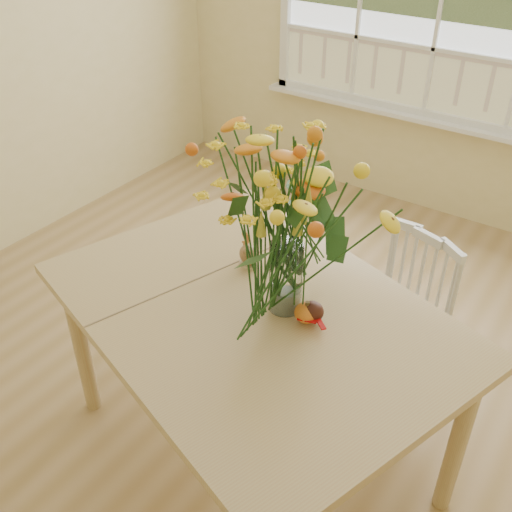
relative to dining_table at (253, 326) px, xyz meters
The scene contains 8 objects.
floor 0.84m from the dining_table, 137.81° to the left, with size 4.00×4.50×0.01m, color #A78551.
wall_back 2.62m from the dining_table, 96.92° to the left, with size 4.00×0.02×2.70m, color beige.
dining_table is the anchor object (origin of this frame).
windsor_chair 0.81m from the dining_table, 63.64° to the left, with size 0.49×0.48×0.85m.
flower_vase 0.52m from the dining_table, 36.19° to the left, with size 0.57×0.57×0.68m.
pumpkin 0.24m from the dining_table, 12.63° to the left, with size 0.09×0.09×0.07m, color orange.
turkey_figurine 0.31m from the dining_table, 128.22° to the left, with size 0.12×0.11×0.12m.
dark_gourd 0.26m from the dining_table, 14.82° to the left, with size 0.13×0.09×0.08m.
Camera 1 is at (1.29, -1.69, 2.23)m, focal length 42.00 mm.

